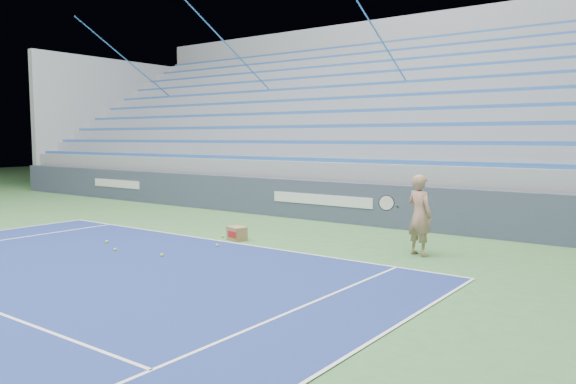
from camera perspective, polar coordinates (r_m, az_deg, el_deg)
The scene contains 10 objects.
sponsor_barrier at distance 15.53m, azimuth 3.67°, elevation -0.91°, with size 30.00×0.32×1.10m.
bleachers at distance 20.47m, azimuth 12.45°, elevation 5.60°, with size 31.00×9.15×7.30m.
tennis_player at distance 11.21m, azimuth 13.19°, elevation -2.28°, with size 0.94×0.89×1.59m.
ball_box at distance 12.63m, azimuth -5.22°, elevation -4.23°, with size 0.48×0.42×0.31m.
tennis_ball_0 at distance 11.95m, azimuth -7.19°, elevation -5.40°, with size 0.07×0.07×0.07m, color #B2DD2D.
tennis_ball_1 at distance 13.04m, azimuth -6.65°, elevation -4.47°, with size 0.07×0.07×0.07m, color #B2DD2D.
tennis_ball_2 at distance 11.93m, azimuth -17.15°, elevation -5.62°, with size 0.07×0.07×0.07m, color #B2DD2D.
tennis_ball_3 at distance 11.15m, azimuth -12.69°, elevation -6.28°, with size 0.07×0.07×0.07m, color #B2DD2D.
tennis_ball_4 at distance 12.88m, azimuth -17.94°, elevation -4.83°, with size 0.07×0.07×0.07m, color #B2DD2D.
tennis_ball_5 at distance 13.07m, azimuth -4.70°, elevation -4.43°, with size 0.07×0.07×0.07m, color #B2DD2D.
Camera 1 is at (8.36, 2.92, 2.30)m, focal length 35.00 mm.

